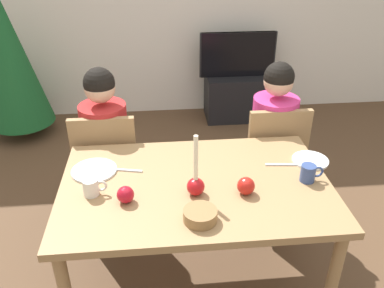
{
  "coord_description": "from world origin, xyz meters",
  "views": [
    {
      "loc": [
        -0.19,
        -1.71,
        1.96
      ],
      "look_at": [
        0.0,
        0.2,
        0.87
      ],
      "focal_mm": 37.79,
      "sensor_mm": 36.0,
      "label": 1
    }
  ],
  "objects_px": {
    "dining_table": "(196,196)",
    "candle_centerpiece": "(196,183)",
    "chair_right": "(272,156)",
    "person_left_child": "(108,155)",
    "tv_stand": "(235,97)",
    "christmas_tree": "(10,59)",
    "apple_near_candle": "(125,195)",
    "bowl_walnuts": "(200,215)",
    "apple_by_left_plate": "(246,186)",
    "plate_right": "(310,160)",
    "chair_left": "(108,164)",
    "person_right_child": "(271,146)",
    "plate_left": "(94,170)",
    "tv": "(238,54)",
    "mug_left": "(92,187)",
    "mug_right": "(309,173)"
  },
  "relations": [
    {
      "from": "candle_centerpiece",
      "to": "bowl_walnuts",
      "type": "bearing_deg",
      "value": -89.99
    },
    {
      "from": "mug_left",
      "to": "person_left_child",
      "type": "bearing_deg",
      "value": 90.21
    },
    {
      "from": "christmas_tree",
      "to": "apple_by_left_plate",
      "type": "xyz_separation_m",
      "value": [
        1.77,
        -2.22,
        0.0
      ]
    },
    {
      "from": "christmas_tree",
      "to": "mug_right",
      "type": "height_order",
      "value": "christmas_tree"
    },
    {
      "from": "chair_left",
      "to": "candle_centerpiece",
      "type": "relative_size",
      "value": 2.72
    },
    {
      "from": "plate_left",
      "to": "bowl_walnuts",
      "type": "height_order",
      "value": "bowl_walnuts"
    },
    {
      "from": "apple_by_left_plate",
      "to": "candle_centerpiece",
      "type": "bearing_deg",
      "value": 175.88
    },
    {
      "from": "apple_by_left_plate",
      "to": "person_left_child",
      "type": "bearing_deg",
      "value": 135.39
    },
    {
      "from": "dining_table",
      "to": "apple_by_left_plate",
      "type": "height_order",
      "value": "apple_by_left_plate"
    },
    {
      "from": "person_right_child",
      "to": "plate_left",
      "type": "bearing_deg",
      "value": -157.11
    },
    {
      "from": "tv_stand",
      "to": "mug_left",
      "type": "relative_size",
      "value": 5.33
    },
    {
      "from": "chair_left",
      "to": "apple_near_candle",
      "type": "distance_m",
      "value": 0.8
    },
    {
      "from": "plate_right",
      "to": "chair_right",
      "type": "bearing_deg",
      "value": 99.03
    },
    {
      "from": "dining_table",
      "to": "candle_centerpiece",
      "type": "distance_m",
      "value": 0.18
    },
    {
      "from": "mug_right",
      "to": "tv",
      "type": "bearing_deg",
      "value": 87.75
    },
    {
      "from": "candle_centerpiece",
      "to": "apple_near_candle",
      "type": "relative_size",
      "value": 3.92
    },
    {
      "from": "chair_left",
      "to": "plate_left",
      "type": "distance_m",
      "value": 0.51
    },
    {
      "from": "candle_centerpiece",
      "to": "tv_stand",
      "type": "bearing_deg",
      "value": 73.97
    },
    {
      "from": "person_left_child",
      "to": "tv_stand",
      "type": "height_order",
      "value": "person_left_child"
    },
    {
      "from": "bowl_walnuts",
      "to": "tv",
      "type": "bearing_deg",
      "value": 75.15
    },
    {
      "from": "chair_right",
      "to": "candle_centerpiece",
      "type": "xyz_separation_m",
      "value": [
        -0.6,
        -0.7,
        0.31
      ]
    },
    {
      "from": "dining_table",
      "to": "tv",
      "type": "bearing_deg",
      "value": 73.59
    },
    {
      "from": "plate_right",
      "to": "bowl_walnuts",
      "type": "xyz_separation_m",
      "value": [
        -0.68,
        -0.44,
        0.02
      ]
    },
    {
      "from": "chair_right",
      "to": "person_left_child",
      "type": "xyz_separation_m",
      "value": [
        -1.12,
        0.03,
        0.06
      ]
    },
    {
      "from": "plate_right",
      "to": "apple_by_left_plate",
      "type": "height_order",
      "value": "apple_by_left_plate"
    },
    {
      "from": "person_right_child",
      "to": "chair_left",
      "type": "bearing_deg",
      "value": -178.34
    },
    {
      "from": "tv",
      "to": "candle_centerpiece",
      "type": "relative_size",
      "value": 2.39
    },
    {
      "from": "person_right_child",
      "to": "apple_near_candle",
      "type": "xyz_separation_m",
      "value": [
        -0.95,
        -0.76,
        0.22
      ]
    },
    {
      "from": "christmas_tree",
      "to": "mug_right",
      "type": "bearing_deg",
      "value": -45.4
    },
    {
      "from": "chair_right",
      "to": "christmas_tree",
      "type": "xyz_separation_m",
      "value": [
        -2.13,
        1.5,
        0.28
      ]
    },
    {
      "from": "bowl_walnuts",
      "to": "apple_by_left_plate",
      "type": "bearing_deg",
      "value": 36.15
    },
    {
      "from": "chair_right",
      "to": "mug_right",
      "type": "distance_m",
      "value": 0.7
    },
    {
      "from": "tv",
      "to": "bowl_walnuts",
      "type": "bearing_deg",
      "value": -104.85
    },
    {
      "from": "chair_right",
      "to": "candle_centerpiece",
      "type": "distance_m",
      "value": 0.98
    },
    {
      "from": "person_right_child",
      "to": "bowl_walnuts",
      "type": "bearing_deg",
      "value": -122.93
    },
    {
      "from": "christmas_tree",
      "to": "candle_centerpiece",
      "type": "xyz_separation_m",
      "value": [
        1.52,
        -2.21,
        0.02
      ]
    },
    {
      "from": "dining_table",
      "to": "person_right_child",
      "type": "xyz_separation_m",
      "value": [
        0.59,
        0.64,
        -0.1
      ]
    },
    {
      "from": "tv",
      "to": "apple_near_candle",
      "type": "xyz_separation_m",
      "value": [
        -1.03,
        -2.42,
        0.08
      ]
    },
    {
      "from": "person_right_child",
      "to": "bowl_walnuts",
      "type": "relative_size",
      "value": 7.49
    },
    {
      "from": "chair_left",
      "to": "mug_left",
      "type": "distance_m",
      "value": 0.71
    },
    {
      "from": "plate_left",
      "to": "bowl_walnuts",
      "type": "bearing_deg",
      "value": -40.85
    },
    {
      "from": "apple_near_candle",
      "to": "apple_by_left_plate",
      "type": "xyz_separation_m",
      "value": [
        0.59,
        0.01,
        0.0
      ]
    },
    {
      "from": "tv",
      "to": "mug_right",
      "type": "distance_m",
      "value": 2.34
    },
    {
      "from": "tv_stand",
      "to": "candle_centerpiece",
      "type": "bearing_deg",
      "value": -106.03
    },
    {
      "from": "person_right_child",
      "to": "chair_right",
      "type": "bearing_deg",
      "value": -90.0
    },
    {
      "from": "apple_by_left_plate",
      "to": "tv_stand",
      "type": "bearing_deg",
      "value": 79.68
    },
    {
      "from": "chair_left",
      "to": "tv_stand",
      "type": "bearing_deg",
      "value": 54.62
    },
    {
      "from": "plate_left",
      "to": "mug_left",
      "type": "bearing_deg",
      "value": -85.73
    },
    {
      "from": "chair_left",
      "to": "apple_near_candle",
      "type": "relative_size",
      "value": 10.68
    },
    {
      "from": "christmas_tree",
      "to": "apple_near_candle",
      "type": "relative_size",
      "value": 18.12
    }
  ]
}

